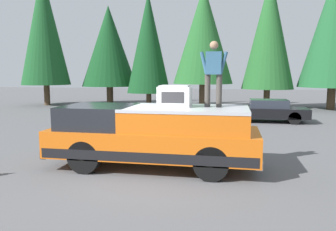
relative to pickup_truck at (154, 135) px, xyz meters
The scene contains 11 objects.
ground_plane 1.01m from the pickup_truck, 149.07° to the left, with size 90.00×90.00×0.00m, color #565659.
pickup_truck is the anchor object (origin of this frame).
compressor_unit 1.19m from the pickup_truck, 81.82° to the right, with size 0.65×0.84×0.56m.
person_on_truck_bed 2.29m from the pickup_truck, 82.92° to the right, with size 0.29×0.72×1.69m.
parked_car_black 10.09m from the pickup_truck, 22.27° to the right, with size 1.64×4.10×1.16m.
conifer_far_left 19.05m from the pickup_truck, 28.34° to the right, with size 4.57×4.57×9.95m.
conifer_left 17.36m from the pickup_truck, 15.35° to the right, with size 3.61×3.61×9.32m.
conifer_center_left 16.21m from the pickup_truck, ahead, with size 4.24×4.24×8.65m.
conifer_center_right 16.84m from the pickup_truck, 14.70° to the left, with size 3.24×3.24×8.41m.
conifer_right 19.24m from the pickup_truck, 24.29° to the left, with size 4.37×4.37×7.82m.
conifer_far_right 20.34m from the pickup_truck, 38.63° to the left, with size 3.72×3.72×10.33m.
Camera 1 is at (-8.11, -2.31, 2.53)m, focal length 35.70 mm.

